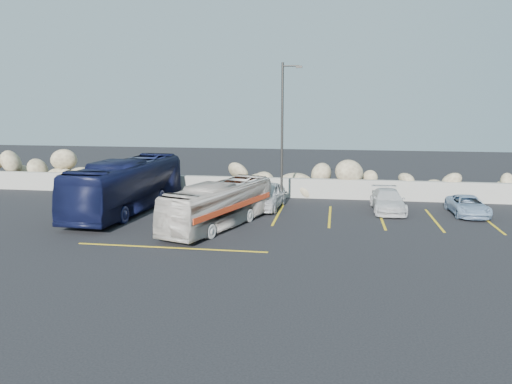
# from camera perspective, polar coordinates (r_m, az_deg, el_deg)

# --- Properties ---
(ground) EXTENTS (90.00, 90.00, 0.00)m
(ground) POSITION_cam_1_polar(r_m,az_deg,el_deg) (20.20, -7.20, -6.63)
(ground) COLOR black
(ground) RESTS_ON ground
(seawall) EXTENTS (60.00, 0.40, 1.20)m
(seawall) POSITION_cam_1_polar(r_m,az_deg,el_deg) (31.47, -1.09, 0.63)
(seawall) COLOR gray
(seawall) RESTS_ON ground
(riprap_pile) EXTENTS (54.00, 2.80, 2.60)m
(riprap_pile) POSITION_cam_1_polar(r_m,az_deg,el_deg) (32.53, -0.72, 2.19)
(riprap_pile) COLOR #8A775A
(riprap_pile) RESTS_ON ground
(parking_lines) EXTENTS (18.16, 9.36, 0.01)m
(parking_lines) POSITION_cam_1_polar(r_m,az_deg,el_deg) (24.80, 6.86, -3.44)
(parking_lines) COLOR gold
(parking_lines) RESTS_ON ground
(lamppost) EXTENTS (1.14, 0.18, 8.00)m
(lamppost) POSITION_cam_1_polar(r_m,az_deg,el_deg) (28.23, 3.12, 7.07)
(lamppost) COLOR #2C2A27
(lamppost) RESTS_ON ground
(vintage_bus) EXTENTS (4.12, 7.84, 2.13)m
(vintage_bus) POSITION_cam_1_polar(r_m,az_deg,el_deg) (23.61, -4.21, -1.45)
(vintage_bus) COLOR beige
(vintage_bus) RESTS_ON ground
(tour_coach) EXTENTS (2.83, 10.27, 2.83)m
(tour_coach) POSITION_cam_1_polar(r_m,az_deg,el_deg) (27.76, -14.52, 0.73)
(tour_coach) COLOR black
(tour_coach) RESTS_ON ground
(car_a) EXTENTS (2.01, 4.33, 1.43)m
(car_a) POSITION_cam_1_polar(r_m,az_deg,el_deg) (27.79, 1.17, -0.40)
(car_a) COLOR silver
(car_a) RESTS_ON ground
(car_c) EXTENTS (1.76, 4.09, 1.18)m
(car_c) POSITION_cam_1_polar(r_m,az_deg,el_deg) (27.90, 14.84, -0.97)
(car_c) COLOR silver
(car_c) RESTS_ON ground
(car_d) EXTENTS (1.75, 3.66, 1.01)m
(car_d) POSITION_cam_1_polar(r_m,az_deg,el_deg) (28.35, 23.07, -1.45)
(car_d) COLOR #87A2C0
(car_d) RESTS_ON ground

